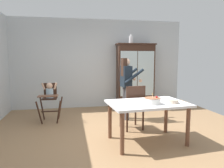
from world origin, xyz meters
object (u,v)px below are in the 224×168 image
(ceramic_vase, at_px, (131,40))
(high_chair_with_toddler, at_px, (50,95))
(china_cabinet, at_px, (135,75))
(serving_bowl, at_px, (173,101))
(dining_table, at_px, (147,108))
(dining_chair_far_side, at_px, (134,104))
(birthday_cake, at_px, (152,101))
(adult_person, at_px, (126,81))

(ceramic_vase, distance_m, high_chair_with_toddler, 2.96)
(china_cabinet, relative_size, ceramic_vase, 7.29)
(serving_bowl, bearing_deg, dining_table, 162.03)
(dining_chair_far_side, bearing_deg, birthday_cake, 88.47)
(high_chair_with_toddler, relative_size, dining_chair_far_side, 0.99)
(serving_bowl, bearing_deg, birthday_cake, 178.37)
(birthday_cake, bearing_deg, high_chair_with_toddler, 137.01)
(adult_person, relative_size, serving_bowl, 8.50)
(china_cabinet, relative_size, dining_chair_far_side, 2.05)
(ceramic_vase, xyz_separation_m, birthday_cake, (-0.44, -2.90, -1.29))
(high_chair_with_toddler, xyz_separation_m, dining_chair_far_side, (1.80, -0.97, -0.10))
(birthday_cake, relative_size, serving_bowl, 1.56)
(adult_person, distance_m, dining_chair_far_side, 0.92)
(adult_person, height_order, dining_table, adult_person)
(adult_person, bearing_deg, ceramic_vase, -25.00)
(ceramic_vase, relative_size, serving_bowl, 1.50)
(china_cabinet, distance_m, serving_bowl, 2.92)
(ceramic_vase, distance_m, dining_chair_far_side, 2.65)
(adult_person, distance_m, birthday_cake, 1.63)
(adult_person, relative_size, dining_chair_far_side, 1.59)
(serving_bowl, bearing_deg, high_chair_with_toddler, 142.08)
(ceramic_vase, relative_size, high_chair_with_toddler, 0.28)
(adult_person, distance_m, serving_bowl, 1.70)
(china_cabinet, distance_m, dining_table, 2.86)
(china_cabinet, height_order, dining_table, china_cabinet)
(birthday_cake, xyz_separation_m, serving_bowl, (0.39, -0.01, -0.03))
(high_chair_with_toddler, distance_m, birthday_cake, 2.60)
(adult_person, relative_size, birthday_cake, 5.47)
(dining_table, bearing_deg, birthday_cake, -71.86)
(ceramic_vase, xyz_separation_m, dining_chair_far_side, (-0.53, -2.09, -1.53))
(dining_table, bearing_deg, high_chair_with_toddler, 138.52)
(high_chair_with_toddler, bearing_deg, adult_person, -2.60)
(china_cabinet, xyz_separation_m, high_chair_with_toddler, (-2.48, -1.12, -0.34))
(china_cabinet, xyz_separation_m, birthday_cake, (-0.58, -2.89, -0.20))
(china_cabinet, bearing_deg, birthday_cake, -101.42)
(birthday_cake, bearing_deg, dining_chair_far_side, 96.64)
(dining_chair_far_side, bearing_deg, high_chair_with_toddler, -36.34)
(high_chair_with_toddler, xyz_separation_m, birthday_cake, (1.90, -1.77, 0.14))
(adult_person, bearing_deg, high_chair_with_toddler, 81.12)
(china_cabinet, relative_size, serving_bowl, 10.94)
(birthday_cake, bearing_deg, serving_bowl, -1.63)
(ceramic_vase, relative_size, dining_chair_far_side, 0.28)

